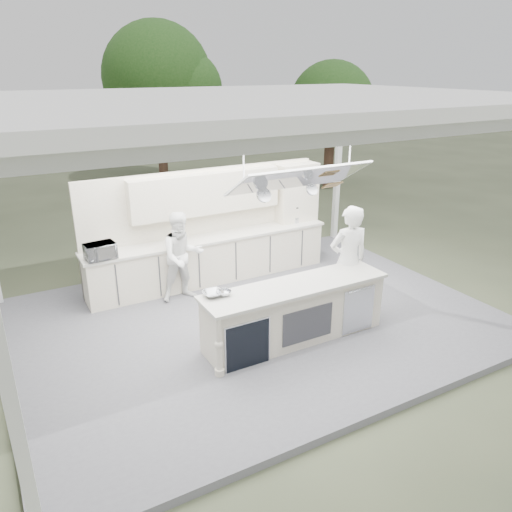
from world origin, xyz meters
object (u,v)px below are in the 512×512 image
demo_island (294,312)px  sous_chef (182,256)px  back_counter (211,258)px  head_chef (348,261)px

demo_island → sous_chef: bearing=113.4°
demo_island → back_counter: same height
demo_island → sous_chef: (-0.99, 2.28, 0.37)m
sous_chef → back_counter: bearing=34.9°
back_counter → sous_chef: size_ratio=3.00×
demo_island → head_chef: size_ratio=1.58×
head_chef → sous_chef: bearing=-30.1°
back_counter → sous_chef: bearing=-146.6°
head_chef → demo_island: bearing=24.5°
back_counter → sous_chef: sous_chef is taller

